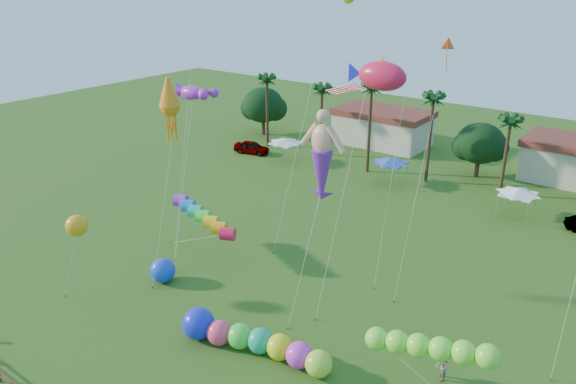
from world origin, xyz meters
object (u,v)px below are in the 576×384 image
Objects in this scene: spectator_b at (442,367)px; blue_ball at (163,270)px; car_a at (252,147)px; caterpillar_inflatable at (250,340)px.

blue_ball is (-21.50, -2.25, 0.09)m from spectator_b.
spectator_b is 21.62m from blue_ball.
blue_ball reaches higher than car_a.
caterpillar_inflatable reaches higher than blue_ball.
caterpillar_inflatable is (-10.62, -4.75, 0.01)m from spectator_b.
car_a is at bearing 118.26° from caterpillar_inflatable.
caterpillar_inflatable is 5.40× the size of blue_ball.
spectator_b is 11.63m from caterpillar_inflatable.
caterpillar_inflatable is at bearing -90.97° from spectator_b.
caterpillar_inflatable reaches higher than spectator_b.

